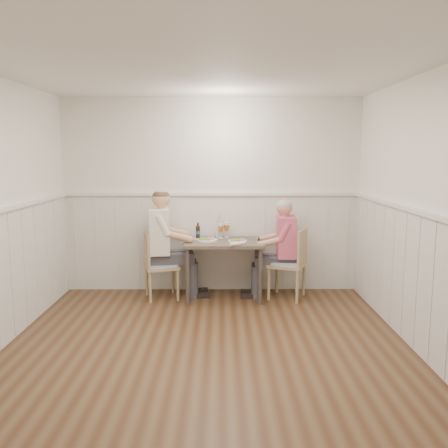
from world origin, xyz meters
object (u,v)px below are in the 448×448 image
at_px(beer_bottle, 198,231).
at_px(chair_left, 157,263).
at_px(dining_table, 224,248).
at_px(diner_cream, 163,252).
at_px(chair_right, 291,261).
at_px(grass_vase, 218,226).
at_px(man_in_pink, 283,256).

bearing_deg(beer_bottle, chair_left, -158.22).
height_order(dining_table, diner_cream, diner_cream).
relative_size(chair_right, grass_vase, 2.52).
distance_m(dining_table, grass_vase, 0.37).
bearing_deg(chair_right, beer_bottle, 170.28).
distance_m(dining_table, man_in_pink, 0.77).
xyz_separation_m(chair_right, grass_vase, (-0.95, 0.28, 0.42)).
height_order(diner_cream, beer_bottle, diner_cream).
xyz_separation_m(dining_table, diner_cream, (-0.79, 0.02, -0.05)).
height_order(chair_right, chair_left, chair_right).
xyz_separation_m(man_in_pink, beer_bottle, (-1.10, 0.15, 0.30)).
distance_m(man_in_pink, grass_vase, 0.95).
bearing_deg(chair_left, grass_vase, 19.74).
bearing_deg(grass_vase, chair_left, -160.26).
relative_size(chair_right, diner_cream, 0.63).
distance_m(dining_table, chair_right, 0.88).
height_order(chair_left, grass_vase, grass_vase).
height_order(dining_table, chair_left, chair_left).
xyz_separation_m(dining_table, man_in_pink, (0.76, 0.03, -0.11)).
bearing_deg(chair_right, chair_left, 179.93).
xyz_separation_m(chair_left, grass_vase, (0.77, 0.28, 0.44)).
relative_size(chair_left, beer_bottle, 4.06).
bearing_deg(dining_table, diner_cream, 178.74).
xyz_separation_m(chair_right, man_in_pink, (-0.11, 0.06, 0.05)).
bearing_deg(man_in_pink, chair_right, -28.54).
xyz_separation_m(chair_left, beer_bottle, (0.51, 0.21, 0.38)).
distance_m(dining_table, diner_cream, 0.79).
relative_size(chair_right, chair_left, 1.05).
bearing_deg(beer_bottle, dining_table, -27.53).
distance_m(chair_left, grass_vase, 0.93).
distance_m(chair_left, diner_cream, 0.15).
bearing_deg(grass_vase, chair_right, -16.34).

